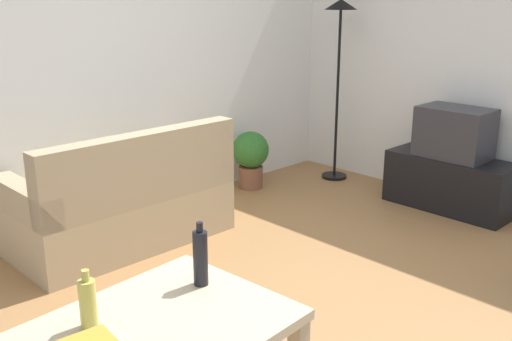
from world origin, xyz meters
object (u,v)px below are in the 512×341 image
at_px(couch, 124,205).
at_px(bottle_dark, 200,257).
at_px(tv, 455,133).
at_px(bottle_squat, 88,303).
at_px(tv_stand, 449,183).
at_px(torchiere_lamp, 340,41).
at_px(potted_plant, 251,156).

xyz_separation_m(couch, bottle_dark, (-0.92, -2.08, 0.57)).
relative_size(tv, bottle_dark, 2.28).
xyz_separation_m(couch, bottle_squat, (-1.39, -2.05, 0.54)).
height_order(tv, bottle_dark, bottle_dark).
xyz_separation_m(tv_stand, torchiere_lamp, (0.00, 1.30, 1.17)).
xyz_separation_m(torchiere_lamp, bottle_dark, (-3.42, -2.02, -0.54)).
relative_size(torchiere_lamp, potted_plant, 3.18).
distance_m(torchiere_lamp, potted_plant, 1.43).
bearing_deg(tv, torchiere_lamp, 0.16).
height_order(torchiere_lamp, potted_plant, torchiere_lamp).
distance_m(tv, torchiere_lamp, 1.48).
bearing_deg(bottle_squat, tv_stand, 10.14).
xyz_separation_m(tv_stand, bottle_squat, (-3.89, -0.70, 0.61)).
bearing_deg(tv, bottle_squat, 100.14).
bearing_deg(potted_plant, bottle_squat, -142.00).
relative_size(tv_stand, bottle_dark, 4.19).
bearing_deg(tv_stand, couch, 61.49).
height_order(tv, torchiere_lamp, torchiere_lamp).
height_order(tv_stand, bottle_dark, bottle_dark).
relative_size(couch, torchiere_lamp, 0.89).
xyz_separation_m(torchiere_lamp, bottle_squat, (-3.89, -1.99, -0.56)).
relative_size(tv, bottle_squat, 2.79).
xyz_separation_m(couch, potted_plant, (1.63, 0.31, 0.02)).
relative_size(couch, bottle_squat, 7.50).
bearing_deg(bottle_dark, torchiere_lamp, 30.55).
distance_m(potted_plant, bottle_squat, 3.88).
distance_m(tv_stand, bottle_squat, 4.00).
relative_size(tv, potted_plant, 1.05).
relative_size(tv_stand, bottle_squat, 5.11).
bearing_deg(torchiere_lamp, tv, -89.84).
distance_m(tv, potted_plant, 1.92).
distance_m(couch, tv_stand, 2.84).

